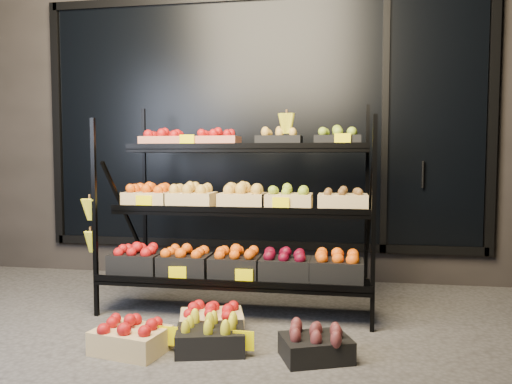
% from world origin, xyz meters
% --- Properties ---
extents(ground, '(24.00, 24.00, 0.00)m').
position_xyz_m(ground, '(0.00, 0.00, 0.00)').
color(ground, '#514F4C').
rests_on(ground, ground).
extents(building, '(6.00, 2.08, 3.50)m').
position_xyz_m(building, '(0.00, 2.59, 1.75)').
color(building, '#2D2826').
rests_on(building, ground).
extents(display_rack, '(2.18, 1.02, 1.69)m').
position_xyz_m(display_rack, '(-0.01, 0.60, 0.79)').
color(display_rack, black).
rests_on(display_rack, ground).
extents(tag_floor_a, '(0.13, 0.01, 0.12)m').
position_xyz_m(tag_floor_a, '(-0.25, -0.40, 0.06)').
color(tag_floor_a, '#FFED00').
rests_on(tag_floor_a, ground).
extents(tag_floor_b, '(0.13, 0.01, 0.12)m').
position_xyz_m(tag_floor_b, '(0.23, -0.40, 0.06)').
color(tag_floor_b, '#FFED00').
rests_on(tag_floor_b, ground).
extents(floor_crate_left, '(0.48, 0.40, 0.21)m').
position_xyz_m(floor_crate_left, '(-0.47, -0.44, 0.10)').
color(floor_crate_left, '#D6BA7C').
rests_on(floor_crate_left, ground).
extents(floor_crate_midleft, '(0.48, 0.40, 0.21)m').
position_xyz_m(floor_crate_midleft, '(0.01, -0.34, 0.10)').
color(floor_crate_midleft, black).
rests_on(floor_crate_midleft, ground).
extents(floor_crate_midright, '(0.49, 0.42, 0.21)m').
position_xyz_m(floor_crate_midright, '(-0.06, -0.05, 0.10)').
color(floor_crate_midright, '#D6BA7C').
rests_on(floor_crate_midright, ground).
extents(floor_crate_right, '(0.48, 0.42, 0.20)m').
position_xyz_m(floor_crate_right, '(0.67, -0.36, 0.09)').
color(floor_crate_right, black).
rests_on(floor_crate_right, ground).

